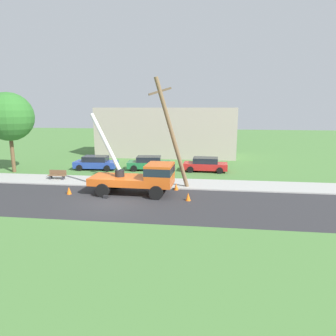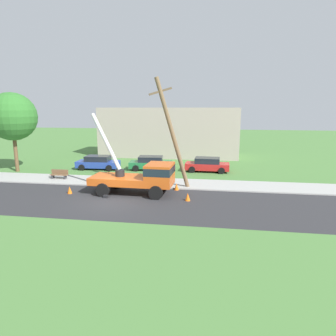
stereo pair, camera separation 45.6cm
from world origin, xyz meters
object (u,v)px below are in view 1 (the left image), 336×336
at_px(traffic_cone_behind, 69,190).
at_px(utility_truck, 143,176).
at_px(roadside_tree_near, 9,117).
at_px(traffic_cone_ahead, 188,197).
at_px(traffic_cone_curbside, 176,187).
at_px(parked_sedan_red, 205,164).
at_px(parked_sedan_green, 149,163).
at_px(park_bench, 57,175).
at_px(parked_sedan_blue, 96,163).
at_px(leaning_utility_pole, 172,133).

bearing_deg(traffic_cone_behind, utility_truck, 7.70).
distance_m(traffic_cone_behind, roadside_tree_near, 12.45).
distance_m(utility_truck, traffic_cone_ahead, 3.84).
height_order(traffic_cone_curbside, parked_sedan_red, parked_sedan_red).
bearing_deg(parked_sedan_green, parked_sedan_red, -0.08).
bearing_deg(roadside_tree_near, park_bench, -23.88).
distance_m(traffic_cone_ahead, park_bench, 12.86).
distance_m(traffic_cone_behind, parked_sedan_red, 13.96).
xyz_separation_m(traffic_cone_ahead, parked_sedan_blue, (-10.33, 9.57, 0.43)).
xyz_separation_m(leaning_utility_pole, park_bench, (-10.52, 1.53, -4.01)).
bearing_deg(traffic_cone_ahead, leaning_utility_pole, 116.62).
bearing_deg(parked_sedan_blue, parked_sedan_green, 5.02).
xyz_separation_m(traffic_cone_ahead, parked_sedan_green, (-4.74, 10.06, 0.43)).
relative_size(traffic_cone_ahead, roadside_tree_near, 0.07).
bearing_deg(parked_sedan_blue, traffic_cone_behind, -81.72).
xyz_separation_m(parked_sedan_blue, parked_sedan_red, (11.45, 0.48, 0.00)).
distance_m(parked_sedan_green, park_bench, 9.15).
bearing_deg(utility_truck, traffic_cone_ahead, -18.93).
height_order(traffic_cone_behind, parked_sedan_green, parked_sedan_green).
bearing_deg(park_bench, roadside_tree_near, 156.12).
relative_size(traffic_cone_curbside, parked_sedan_green, 0.12).
distance_m(parked_sedan_red, roadside_tree_near, 19.96).
bearing_deg(traffic_cone_behind, park_bench, 126.46).
bearing_deg(parked_sedan_blue, traffic_cone_curbside, -36.98).
bearing_deg(utility_truck, parked_sedan_green, 98.12).
bearing_deg(traffic_cone_ahead, roadside_tree_near, 158.22).
relative_size(park_bench, roadside_tree_near, 0.20).
height_order(traffic_cone_curbside, roadside_tree_near, roadside_tree_near).
distance_m(leaning_utility_pole, parked_sedan_green, 8.61).
bearing_deg(leaning_utility_pole, parked_sedan_green, 114.61).
bearing_deg(traffic_cone_behind, parked_sedan_green, 66.11).
bearing_deg(utility_truck, parked_sedan_red, 62.61).
relative_size(parked_sedan_blue, parked_sedan_green, 0.98).
bearing_deg(parked_sedan_green, traffic_cone_curbside, -63.99).
bearing_deg(traffic_cone_ahead, parked_sedan_blue, 137.18).
height_order(traffic_cone_behind, park_bench, park_bench).
distance_m(traffic_cone_curbside, park_bench, 11.08).
distance_m(traffic_cone_ahead, traffic_cone_curbside, 2.86).
xyz_separation_m(utility_truck, traffic_cone_curbside, (2.36, 1.44, -1.13)).
height_order(traffic_cone_ahead, roadside_tree_near, roadside_tree_near).
relative_size(leaning_utility_pole, parked_sedan_red, 1.96).
distance_m(traffic_cone_ahead, roadside_tree_near, 20.13).
xyz_separation_m(traffic_cone_curbside, roadside_tree_near, (-16.93, 4.58, 5.23)).
distance_m(leaning_utility_pole, parked_sedan_blue, 11.61).
relative_size(leaning_utility_pole, traffic_cone_behind, 15.57).
bearing_deg(park_bench, utility_truck, -21.43).
distance_m(park_bench, roadside_tree_near, 8.29).
bearing_deg(roadside_tree_near, traffic_cone_behind, -36.79).
xyz_separation_m(leaning_utility_pole, parked_sedan_red, (2.63, 7.04, -3.76)).
bearing_deg(parked_sedan_red, roadside_tree_near, -171.57).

